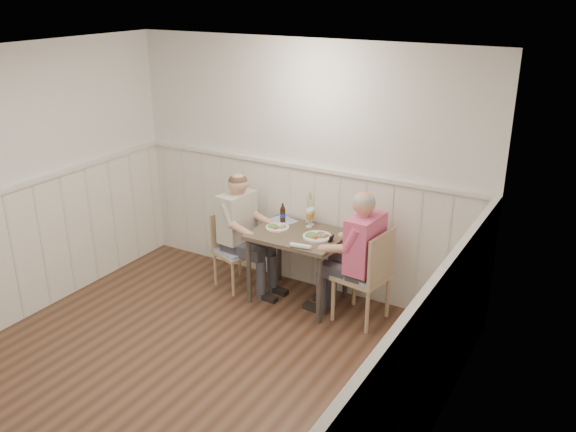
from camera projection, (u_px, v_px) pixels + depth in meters
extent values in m
plane|color=#462B1C|center=(169.00, 390.00, 4.95)|extent=(4.50, 4.50, 0.00)
cube|color=white|center=(303.00, 168.00, 6.29)|extent=(4.00, 0.04, 2.60)
cube|color=white|center=(419.00, 313.00, 3.54)|extent=(0.04, 4.50, 2.60)
cube|color=white|center=(141.00, 64.00, 4.01)|extent=(4.00, 4.50, 0.02)
cube|color=white|center=(302.00, 226.00, 6.52)|extent=(3.98, 0.03, 1.30)
cube|color=white|center=(408.00, 404.00, 3.79)|extent=(0.03, 4.48, 1.30)
cube|color=silver|center=(302.00, 166.00, 6.26)|extent=(3.98, 0.06, 0.04)
cube|color=silver|center=(414.00, 309.00, 3.55)|extent=(0.06, 4.48, 0.04)
cube|color=#48382F|center=(298.00, 235.00, 6.09)|extent=(0.90, 0.70, 0.04)
cylinder|color=#3F3833|center=(249.00, 271.00, 6.17)|extent=(0.05, 0.05, 0.71)
cylinder|color=#3F3833|center=(279.00, 250.00, 6.65)|extent=(0.05, 0.05, 0.71)
cylinder|color=#3F3833|center=(319.00, 290.00, 5.79)|extent=(0.05, 0.05, 0.71)
cylinder|color=#3F3833|center=(346.00, 266.00, 6.28)|extent=(0.05, 0.05, 0.71)
cube|color=tan|center=(362.00, 276.00, 5.84)|extent=(0.51, 0.51, 0.04)
cube|color=#506BB5|center=(362.00, 273.00, 5.82)|extent=(0.46, 0.46, 0.03)
cube|color=tan|center=(381.00, 258.00, 5.63)|extent=(0.09, 0.45, 0.47)
cylinder|color=tan|center=(367.00, 312.00, 5.67)|extent=(0.04, 0.04, 0.44)
cylinder|color=tan|center=(333.00, 300.00, 5.89)|extent=(0.04, 0.04, 0.44)
cylinder|color=tan|center=(388.00, 297.00, 5.95)|extent=(0.04, 0.04, 0.44)
cylinder|color=tan|center=(354.00, 285.00, 6.17)|extent=(0.04, 0.04, 0.44)
cube|color=tan|center=(236.00, 253.00, 6.50)|extent=(0.49, 0.49, 0.04)
cube|color=#506BB5|center=(236.00, 250.00, 6.49)|extent=(0.44, 0.44, 0.03)
cube|color=tan|center=(226.00, 229.00, 6.54)|extent=(0.15, 0.37, 0.40)
cylinder|color=tan|center=(240.00, 261.00, 6.79)|extent=(0.03, 0.03, 0.37)
cylinder|color=tan|center=(258.00, 271.00, 6.56)|extent=(0.03, 0.03, 0.37)
cylinder|color=tan|center=(215.00, 269.00, 6.59)|extent=(0.03, 0.03, 0.37)
cylinder|color=tan|center=(233.00, 280.00, 6.36)|extent=(0.03, 0.03, 0.37)
cube|color=#3F3F47|center=(360.00, 300.00, 5.89)|extent=(0.46, 0.42, 0.44)
cube|color=#3F3F47|center=(344.00, 269.00, 5.89)|extent=(0.44, 0.38, 0.13)
cube|color=#F34974|center=(363.00, 243.00, 5.67)|extent=(0.27, 0.45, 0.54)
sphere|color=tan|center=(365.00, 204.00, 5.53)|extent=(0.21, 0.21, 0.21)
sphere|color=#A5A5A0|center=(365.00, 201.00, 5.52)|extent=(0.21, 0.21, 0.21)
cube|color=black|center=(331.00, 234.00, 5.86)|extent=(0.02, 0.07, 0.13)
cube|color=#3F3F47|center=(240.00, 267.00, 6.58)|extent=(0.45, 0.42, 0.42)
cube|color=#3F3F47|center=(253.00, 249.00, 6.38)|extent=(0.43, 0.38, 0.12)
cube|color=beige|center=(238.00, 217.00, 6.37)|extent=(0.27, 0.44, 0.52)
sphere|color=tan|center=(237.00, 183.00, 6.23)|extent=(0.21, 0.21, 0.21)
sphere|color=#4C3828|center=(237.00, 181.00, 6.22)|extent=(0.20, 0.20, 0.20)
cylinder|color=white|center=(317.00, 237.00, 5.97)|extent=(0.29, 0.29, 0.02)
ellipsoid|color=#3F722D|center=(312.00, 234.00, 5.95)|extent=(0.14, 0.12, 0.05)
sphere|color=tan|center=(324.00, 235.00, 5.94)|extent=(0.04, 0.04, 0.04)
cube|color=brown|center=(322.00, 233.00, 6.01)|extent=(0.09, 0.05, 0.01)
cylinder|color=white|center=(328.00, 234.00, 5.98)|extent=(0.06, 0.06, 0.03)
cylinder|color=white|center=(277.00, 227.00, 6.20)|extent=(0.24, 0.24, 0.02)
ellipsoid|color=#3F722D|center=(273.00, 225.00, 6.18)|extent=(0.12, 0.10, 0.04)
sphere|color=tan|center=(282.00, 226.00, 6.17)|extent=(0.03, 0.03, 0.03)
cylinder|color=silver|center=(311.00, 224.00, 6.28)|extent=(0.06, 0.06, 0.01)
cylinder|color=silver|center=(311.00, 221.00, 6.27)|extent=(0.01, 0.01, 0.08)
cone|color=gold|center=(311.00, 214.00, 6.24)|extent=(0.07, 0.07, 0.07)
cylinder|color=silver|center=(312.00, 210.00, 6.23)|extent=(0.07, 0.07, 0.03)
cylinder|color=silver|center=(309.00, 226.00, 6.23)|extent=(0.07, 0.07, 0.01)
cylinder|color=silver|center=(309.00, 223.00, 6.22)|extent=(0.01, 0.01, 0.08)
cone|color=gold|center=(309.00, 216.00, 6.19)|extent=(0.07, 0.07, 0.07)
cylinder|color=silver|center=(309.00, 211.00, 6.17)|extent=(0.07, 0.07, 0.03)
cylinder|color=black|center=(283.00, 216.00, 6.33)|extent=(0.06, 0.06, 0.15)
cone|color=black|center=(283.00, 207.00, 6.29)|extent=(0.06, 0.06, 0.04)
cylinder|color=black|center=(283.00, 205.00, 6.28)|extent=(0.02, 0.02, 0.03)
cylinder|color=#1D2EA3|center=(283.00, 215.00, 6.32)|extent=(0.06, 0.06, 0.04)
cylinder|color=white|center=(301.00, 246.00, 5.73)|extent=(0.21, 0.08, 0.05)
cylinder|color=silver|center=(307.00, 219.00, 6.34)|extent=(0.04, 0.04, 0.07)
cylinder|color=#CEBA6B|center=(308.00, 207.00, 6.29)|extent=(0.02, 0.02, 0.24)
cone|color=#CEBA6B|center=(308.00, 194.00, 6.24)|extent=(0.03, 0.03, 0.08)
cube|color=#506BB5|center=(283.00, 220.00, 6.39)|extent=(0.32, 0.29, 0.01)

